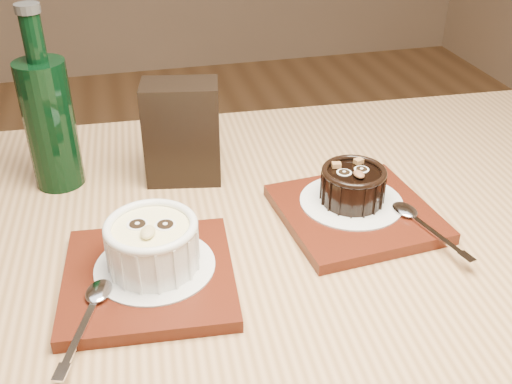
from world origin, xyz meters
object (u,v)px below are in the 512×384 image
condiment_stand (182,132)px  green_bottle (49,120)px  table (263,313)px  tray_right (355,213)px  tray_left (149,277)px  ramekin_dark (353,184)px  ramekin_white (152,242)px

condiment_stand → green_bottle: (-0.17, 0.03, 0.02)m
table → tray_right: 0.17m
tray_left → green_bottle: bearing=112.0°
tray_left → ramekin_dark: size_ratio=2.24×
tray_left → tray_right: same height
table → green_bottle: (-0.23, 0.23, 0.19)m
condiment_stand → ramekin_dark: bearing=-35.6°
tray_right → condiment_stand: condiment_stand is taller
ramekin_white → table: bearing=20.6°
table → tray_left: 0.17m
green_bottle → table: bearing=-44.4°
green_bottle → tray_left: bearing=-68.0°
table → condiment_stand: condiment_stand is taller
ramekin_dark → green_bottle: green_bottle is taller
tray_right → condiment_stand: bearing=141.6°
table → ramekin_dark: ramekin_dark is taller
ramekin_white → tray_right: (0.25, 0.06, -0.04)m
green_bottle → condiment_stand: bearing=-9.7°
tray_left → condiment_stand: (0.07, 0.22, 0.06)m
table → tray_right: (0.13, 0.04, 0.10)m
table → tray_right: bearing=19.0°
tray_left → tray_right: 0.27m
ramekin_dark → tray_right: bearing=-93.4°
ramekin_white → ramekin_dark: (0.25, 0.07, -0.01)m
ramekin_white → green_bottle: size_ratio=0.40×
table → ramekin_dark: (0.13, 0.06, 0.13)m
ramekin_dark → green_bottle: bearing=150.3°
table → condiment_stand: size_ratio=8.83×
ramekin_white → tray_left: bearing=-121.8°
tray_right → green_bottle: bearing=153.4°
condiment_stand → green_bottle: 0.17m
ramekin_white → condiment_stand: bearing=88.9°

